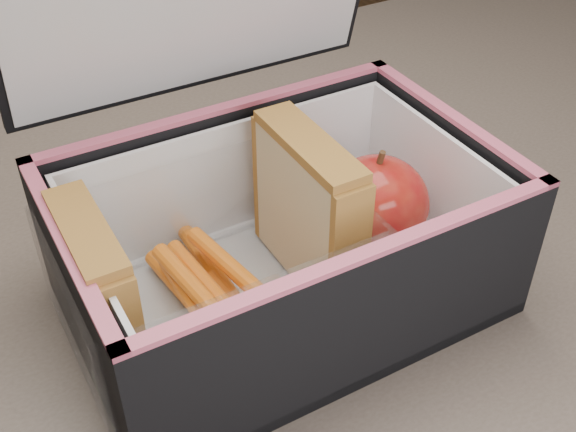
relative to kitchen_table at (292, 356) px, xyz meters
name	(u,v)px	position (x,y,z in m)	size (l,w,h in m)	color
kitchen_table	(292,356)	(0.00, 0.00, 0.00)	(1.20, 0.80, 0.75)	#64554D
lunch_bag	(279,228)	(-0.02, -0.01, 0.15)	(0.28, 0.24, 0.28)	black
plastic_tub	(211,266)	(-0.07, -0.01, 0.14)	(0.19, 0.14, 0.08)	white
sandwich_left	(98,290)	(-0.14, -0.01, 0.16)	(0.02, 0.09, 0.10)	#D5BD88
sandwich_right	(308,209)	(0.00, -0.01, 0.16)	(0.03, 0.10, 0.11)	#D5BD88
carrot_sticks	(211,290)	(-0.07, -0.02, 0.12)	(0.06, 0.15, 0.03)	orange
paper_napkin	(377,245)	(0.06, -0.02, 0.11)	(0.08, 0.08, 0.01)	white
red_apple	(377,204)	(0.06, -0.02, 0.15)	(0.08, 0.08, 0.08)	#94030D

